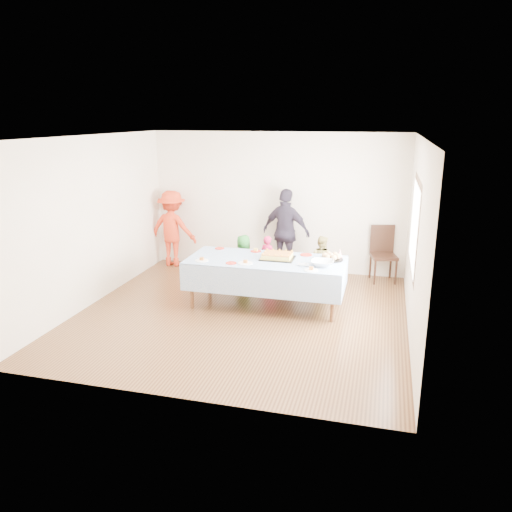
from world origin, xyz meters
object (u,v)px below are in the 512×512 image
Objects in this scene: birthday_cake at (277,256)px; dining_chair at (383,250)px; party_table at (266,263)px; adult_left at (173,228)px.

dining_chair reaches higher than birthday_cake.
dining_chair is (1.80, 1.83, -0.15)m from party_table.
adult_left reaches higher than dining_chair.
birthday_cake is 0.52× the size of dining_chair.
birthday_cake is 0.35× the size of adult_left.
adult_left is (-2.55, 1.66, -0.05)m from birthday_cake.
adult_left is (-4.18, -0.08, 0.20)m from dining_chair.
birthday_cake is (0.17, 0.08, 0.10)m from party_table.
party_table is at bearing -149.02° from dining_chair.
party_table is at bearing 147.00° from adult_left.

